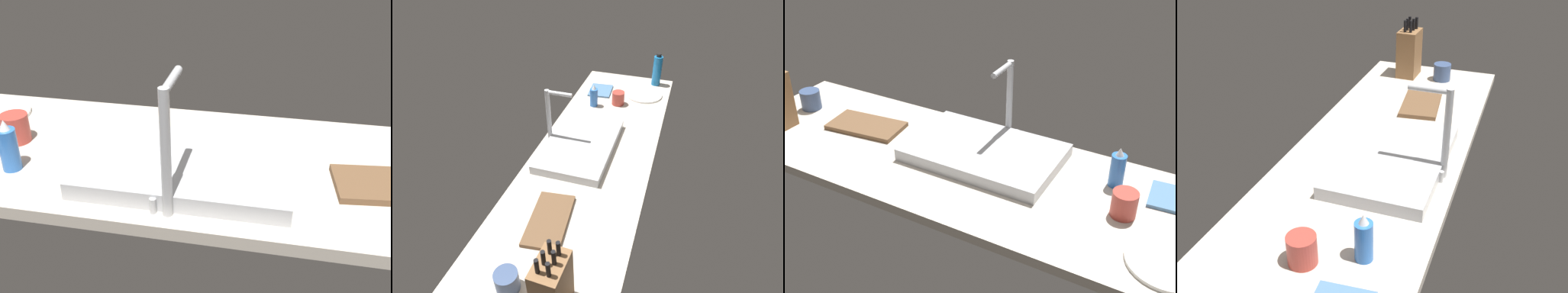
# 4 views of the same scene
# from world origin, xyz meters

# --- Properties ---
(countertop_slab) EXTENTS (1.98, 0.62, 0.04)m
(countertop_slab) POSITION_xyz_m (0.00, 0.00, 0.02)
(countertop_slab) COLOR beige
(countertop_slab) RESTS_ON ground
(sink_basin) EXTENTS (0.55, 0.35, 0.05)m
(sink_basin) POSITION_xyz_m (0.01, 0.08, 0.06)
(sink_basin) COLOR #B7BABF
(sink_basin) RESTS_ON countertop_slab
(faucet) EXTENTS (0.06, 0.14, 0.32)m
(faucet) POSITION_xyz_m (0.02, 0.24, 0.22)
(faucet) COLOR #B7BABF
(faucet) RESTS_ON countertop_slab
(knife_block) EXTENTS (0.14, 0.10, 0.29)m
(knife_block) POSITION_xyz_m (-0.84, -0.11, 0.15)
(knife_block) COLOR brown
(knife_block) RESTS_ON countertop_slab
(cutting_board) EXTENTS (0.31, 0.19, 0.02)m
(cutting_board) POSITION_xyz_m (-0.51, 0.05, 0.04)
(cutting_board) COLOR brown
(cutting_board) RESTS_ON countertop_slab
(soap_bottle) EXTENTS (0.05, 0.05, 0.15)m
(soap_bottle) POSITION_xyz_m (0.48, 0.14, 0.10)
(soap_bottle) COLOR blue
(soap_bottle) RESTS_ON countertop_slab
(water_bottle) EXTENTS (0.06, 0.06, 0.23)m
(water_bottle) POSITION_xyz_m (0.90, -0.19, 0.14)
(water_bottle) COLOR #1970B7
(water_bottle) RESTS_ON countertop_slab
(dinner_plate) EXTENTS (0.24, 0.24, 0.01)m
(dinner_plate) POSITION_xyz_m (0.71, -0.14, 0.04)
(dinner_plate) COLOR white
(dinner_plate) RESTS_ON countertop_slab
(dish_towel) EXTENTS (0.19, 0.16, 0.01)m
(dish_towel) POSITION_xyz_m (0.68, 0.15, 0.04)
(dish_towel) COLOR teal
(dish_towel) RESTS_ON countertop_slab
(coffee_mug) EXTENTS (0.08, 0.08, 0.08)m
(coffee_mug) POSITION_xyz_m (-0.83, 0.07, 0.08)
(coffee_mug) COLOR #384C75
(coffee_mug) RESTS_ON countertop_slab
(ceramic_cup) EXTENTS (0.08, 0.08, 0.08)m
(ceramic_cup) POSITION_xyz_m (0.54, 0.00, 0.08)
(ceramic_cup) COLOR #B23D33
(ceramic_cup) RESTS_ON countertop_slab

